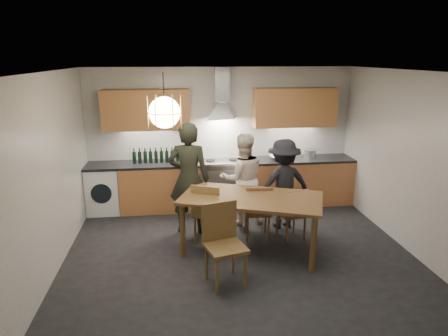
{
  "coord_description": "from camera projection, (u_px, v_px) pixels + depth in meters",
  "views": [
    {
      "loc": [
        -0.89,
        -5.21,
        2.79
      ],
      "look_at": [
        -0.18,
        0.4,
        1.2
      ],
      "focal_mm": 32.0,
      "sensor_mm": 36.0,
      "label": 1
    }
  ],
  "objects": [
    {
      "name": "wall_fixtures",
      "position": [
        222.0,
        108.0,
        7.3
      ],
      "size": [
        4.3,
        0.54,
        1.1
      ],
      "color": "tan",
      "rests_on": "ground"
    },
    {
      "name": "dining_table",
      "position": [
        251.0,
        203.0,
        5.75
      ],
      "size": [
        2.22,
        1.64,
        0.84
      ],
      "rotation": [
        0.0,
        0.0,
        -0.36
      ],
      "color": "brown",
      "rests_on": "ground"
    },
    {
      "name": "range_stove",
      "position": [
        223.0,
        184.0,
        7.57
      ],
      "size": [
        0.9,
        0.6,
        0.92
      ],
      "color": "silver",
      "rests_on": "ground"
    },
    {
      "name": "person_mid",
      "position": [
        242.0,
        179.0,
        6.74
      ],
      "size": [
        0.81,
        0.65,
        1.57
      ],
      "primitive_type": "imported",
      "rotation": [
        0.0,
        0.0,
        3.22
      ],
      "color": "beige",
      "rests_on": "ground"
    },
    {
      "name": "wine_bottles",
      "position": [
        156.0,
        155.0,
        7.29
      ],
      "size": [
        0.85,
        0.07,
        0.28
      ],
      "color": "black",
      "rests_on": "counter_run"
    },
    {
      "name": "chair_back_left",
      "position": [
        208.0,
        210.0,
        6.03
      ],
      "size": [
        0.57,
        0.57,
        0.96
      ],
      "rotation": [
        0.0,
        0.0,
        2.73
      ],
      "color": "brown",
      "rests_on": "ground"
    },
    {
      "name": "mixing_bowl",
      "position": [
        277.0,
        158.0,
        7.54
      ],
      "size": [
        0.32,
        0.32,
        0.08
      ],
      "primitive_type": "imported",
      "rotation": [
        0.0,
        0.0,
        0.04
      ],
      "color": "silver",
      "rests_on": "counter_run"
    },
    {
      "name": "chair_back_right",
      "position": [
        294.0,
        211.0,
        6.15
      ],
      "size": [
        0.47,
        0.47,
        0.85
      ],
      "rotation": [
        0.0,
        0.0,
        3.4
      ],
      "color": "brown",
      "rests_on": "ground"
    },
    {
      "name": "room_shell",
      "position": [
        241.0,
        139.0,
        5.37
      ],
      "size": [
        5.02,
        4.52,
        2.61
      ],
      "color": "silver",
      "rests_on": "ground"
    },
    {
      "name": "person_right",
      "position": [
        283.0,
        184.0,
        6.59
      ],
      "size": [
        1.03,
        0.68,
        1.5
      ],
      "primitive_type": "imported",
      "rotation": [
        0.0,
        0.0,
        3.27
      ],
      "color": "black",
      "rests_on": "ground"
    },
    {
      "name": "ground",
      "position": [
        239.0,
        254.0,
        5.84
      ],
      "size": [
        5.0,
        5.0,
        0.0
      ],
      "primitive_type": "plane",
      "color": "black",
      "rests_on": "ground"
    },
    {
      "name": "chair_back_mid",
      "position": [
        258.0,
        209.0,
        6.16
      ],
      "size": [
        0.44,
        0.44,
        0.89
      ],
      "rotation": [
        0.0,
        0.0,
        3.06
      ],
      "color": "brown",
      "rests_on": "ground"
    },
    {
      "name": "chair_front",
      "position": [
        223.0,
        238.0,
        5.01
      ],
      "size": [
        0.57,
        0.57,
        1.03
      ],
      "rotation": [
        0.0,
        0.0,
        0.26
      ],
      "color": "brown",
      "rests_on": "ground"
    },
    {
      "name": "stock_pot",
      "position": [
        310.0,
        154.0,
        7.64
      ],
      "size": [
        0.28,
        0.28,
        0.15
      ],
      "primitive_type": "cylinder",
      "rotation": [
        0.0,
        0.0,
        0.33
      ],
      "color": "silver",
      "rests_on": "counter_run"
    },
    {
      "name": "counter_run",
      "position": [
        224.0,
        184.0,
        7.58
      ],
      "size": [
        5.0,
        0.62,
        0.9
      ],
      "color": "#D58B52",
      "rests_on": "ground"
    },
    {
      "name": "pendant_lamp",
      "position": [
        164.0,
        112.0,
        5.05
      ],
      "size": [
        0.43,
        0.43,
        0.7
      ],
      "color": "black",
      "rests_on": "ground"
    },
    {
      "name": "person_left",
      "position": [
        189.0,
        178.0,
        6.35
      ],
      "size": [
        0.75,
        0.58,
        1.82
      ],
      "primitive_type": "imported",
      "rotation": [
        0.0,
        0.0,
        2.9
      ],
      "color": "black",
      "rests_on": "ground"
    }
  ]
}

